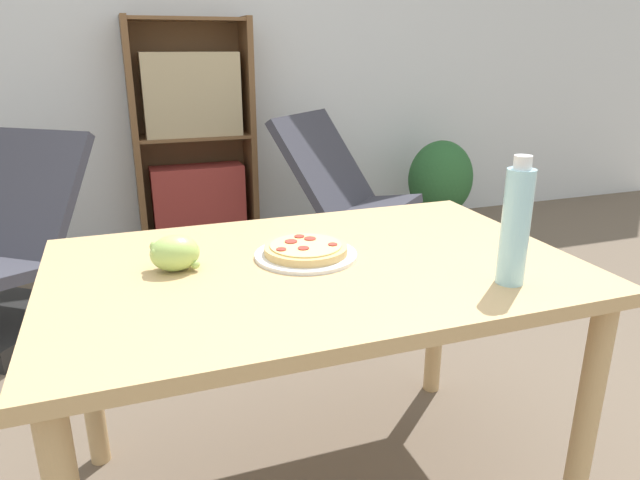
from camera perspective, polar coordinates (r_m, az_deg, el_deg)
The scene contains 9 objects.
wall_back at distance 3.84m, azimuth -13.08°, elevation 19.17°, with size 8.00×0.05×2.60m.
dining_table at distance 1.48m, azimuth -0.53°, elevation -5.61°, with size 1.31×0.84×0.73m.
pizza_on_plate at distance 1.48m, azimuth -1.43°, elevation -1.13°, with size 0.27×0.27×0.04m.
grape_bunch at distance 1.43m, azimuth -14.34°, elevation -1.29°, with size 0.12×0.09×0.09m.
drink_bottle at distance 1.35m, azimuth 18.97°, elevation 1.43°, with size 0.06×0.06×0.30m.
lounge_chair_near at distance 2.93m, azimuth -29.17°, elevation -2.82°, with size 0.89×0.97×0.88m.
lounge_chair_far at distance 3.32m, azimuth 2.90°, elevation 2.01°, with size 0.90×0.97×0.88m.
bookshelf at distance 3.72m, azimuth -12.42°, elevation 9.15°, with size 0.74×0.28×1.42m.
potted_plant_floor at distance 4.07m, azimuth 11.92°, elevation 5.39°, with size 0.46×0.39×0.64m.
Camera 1 is at (-0.48, -1.19, 1.25)m, focal length 32.00 mm.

